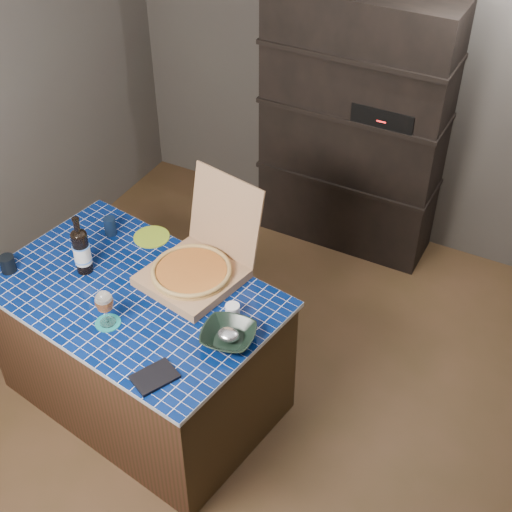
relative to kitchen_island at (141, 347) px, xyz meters
The scene contains 14 objects.
room 1.02m from the kitchen_island, 43.92° to the left, with size 3.50×3.50×3.50m.
shelving_unit 2.04m from the kitchen_island, 77.74° to the left, with size 1.20×0.41×1.80m.
kitchen_island is the anchor object (origin of this frame).
pizza_box 0.58m from the kitchen_island, 47.27° to the left, with size 0.55×0.62×0.49m.
mead_bottle 0.63m from the kitchen_island, behind, with size 0.09×0.09×0.34m.
teal_trivet 0.47m from the kitchen_island, 84.03° to the right, with size 0.13×0.13×0.01m, color #177777.
wine_glass 0.59m from the kitchen_island, 84.03° to the right, with size 0.09×0.09×0.20m.
tumbler 0.82m from the kitchen_island, 166.38° to the right, with size 0.08×0.08×0.09m, color black.
dvd_case 0.72m from the kitchen_island, 44.85° to the right, with size 0.14×0.19×0.02m, color black.
bowl 0.74m from the kitchen_island, ahead, with size 0.26×0.26×0.06m, color black.
foil_contents 0.74m from the kitchen_island, ahead, with size 0.11×0.09×0.05m, color silver.
white_jar 0.69m from the kitchen_island, 10.63° to the left, with size 0.07×0.07×0.06m, color white.
navy_cup 0.69m from the kitchen_island, 138.56° to the left, with size 0.07×0.07×0.11m, color black.
green_trivet 0.61m from the kitchen_island, 112.05° to the left, with size 0.20×0.20×0.01m, color #8AA824.
Camera 1 is at (1.38, -2.45, 3.26)m, focal length 50.00 mm.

